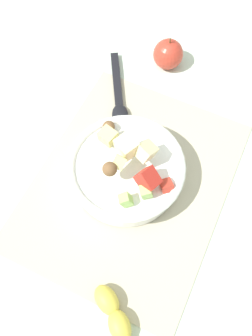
% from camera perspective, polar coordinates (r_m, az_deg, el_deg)
% --- Properties ---
extents(ground_plane, '(2.40, 2.40, 0.00)m').
position_cam_1_polar(ground_plane, '(0.72, 0.82, -2.56)').
color(ground_plane, silver).
extents(placemat, '(0.47, 0.37, 0.01)m').
position_cam_1_polar(placemat, '(0.71, 0.82, -2.46)').
color(placemat, '#BCB299').
rests_on(placemat, ground_plane).
extents(salad_bowl, '(0.23, 0.23, 0.12)m').
position_cam_1_polar(salad_bowl, '(0.68, 0.03, -0.22)').
color(salad_bowl, white).
rests_on(salad_bowl, placemat).
extents(serving_spoon, '(0.19, 0.13, 0.01)m').
position_cam_1_polar(serving_spoon, '(0.81, -1.19, 10.96)').
color(serving_spoon, black).
rests_on(serving_spoon, placemat).
extents(whole_apple, '(0.07, 0.07, 0.08)m').
position_cam_1_polar(whole_apple, '(0.87, 6.81, 17.78)').
color(whole_apple, '#BC3828').
rests_on(whole_apple, ground_plane).
extents(banana_whole, '(0.13, 0.13, 0.04)m').
position_cam_1_polar(banana_whole, '(0.64, -1.39, -24.28)').
color(banana_whole, yellow).
rests_on(banana_whole, ground_plane).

